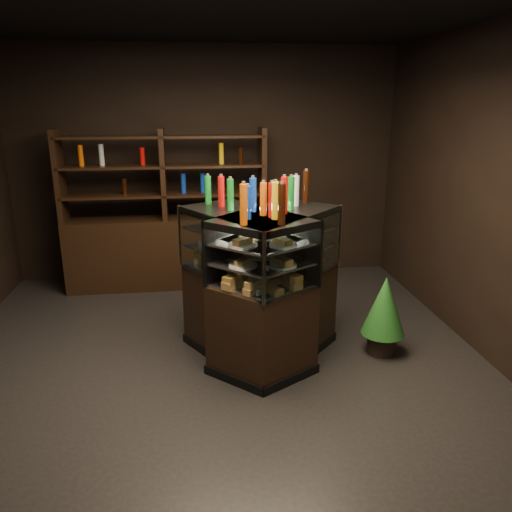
{
  "coord_description": "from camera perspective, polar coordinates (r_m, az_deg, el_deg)",
  "views": [
    {
      "loc": [
        -0.12,
        -4.16,
        2.3
      ],
      "look_at": [
        0.36,
        -0.14,
        1.05
      ],
      "focal_mm": 35.0,
      "sensor_mm": 36.0,
      "label": 1
    }
  ],
  "objects": [
    {
      "name": "display_case",
      "position": [
        4.6,
        0.56,
        -6.22
      ],
      "size": [
        1.54,
        1.42,
        1.39
      ],
      "rotation": [
        0.0,
        0.0,
        -0.1
      ],
      "color": "black",
      "rests_on": "ground"
    },
    {
      "name": "ground",
      "position": [
        4.75,
        -4.57,
        -11.79
      ],
      "size": [
        5.0,
        5.0,
        0.0
      ],
      "primitive_type": "plane",
      "color": "black",
      "rests_on": "ground"
    },
    {
      "name": "room_shell",
      "position": [
        4.17,
        -5.21,
        12.22
      ],
      "size": [
        5.02,
        5.02,
        3.01
      ],
      "color": "black",
      "rests_on": "ground"
    },
    {
      "name": "potted_conifer",
      "position": [
        4.81,
        14.49,
        -5.38
      ],
      "size": [
        0.41,
        0.41,
        0.87
      ],
      "rotation": [
        0.0,
        0.0,
        -0.06
      ],
      "color": "black",
      "rests_on": "ground"
    },
    {
      "name": "bottles_top",
      "position": [
        4.3,
        0.6,
        6.84
      ],
      "size": [
        0.95,
        0.95,
        0.3
      ],
      "color": "silver",
      "rests_on": "display_case"
    },
    {
      "name": "food_display",
      "position": [
        4.4,
        0.58,
        0.74
      ],
      "size": [
        1.12,
        1.09,
        0.43
      ],
      "color": "#BA8C43",
      "rests_on": "display_case"
    },
    {
      "name": "back_shelving",
      "position": [
        6.45,
        -10.13,
        1.71
      ],
      "size": [
        2.51,
        0.46,
        2.0
      ],
      "rotation": [
        0.0,
        0.0,
        0.02
      ],
      "color": "black",
      "rests_on": "ground"
    }
  ]
}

